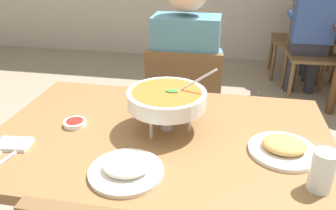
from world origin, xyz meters
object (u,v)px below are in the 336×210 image
Objects in this scene: chair_bg_left at (302,33)px; sauce_dish at (75,123)px; chair_bg_middle at (311,46)px; drink_glass at (322,173)px; rice_plate at (126,168)px; patron_bg_middle at (313,22)px; diner_main at (186,71)px; curry_bowl at (167,99)px; chair_diner_main at (185,109)px; patron_bg_left at (308,12)px; appetizer_plate at (284,148)px; dining_table_main at (161,158)px.

sauce_dish is at bearing -116.47° from chair_bg_left.
drink_glass is at bearing -101.36° from chair_bg_middle.
chair_bg_left reaches higher than rice_plate.
patron_bg_middle is (1.34, 2.24, -0.03)m from sauce_dish.
diner_main reaches higher than curry_bowl.
drink_glass is 3.05m from chair_bg_left.
chair_diner_main is 0.83m from sauce_dish.
chair_diner_main is 1.00m from rice_plate.
rice_plate is at bearing -110.16° from patron_bg_left.
appetizer_plate is at bearing -59.32° from chair_diner_main.
curry_bowl is at bearing 168.31° from appetizer_plate.
curry_bowl reaches higher than rice_plate.
chair_bg_middle is at bearing -90.06° from chair_bg_left.
patron_bg_left is (1.39, 2.75, -0.03)m from sauce_dish.
dining_table_main is at bearing -90.00° from chair_diner_main.
patron_bg_middle is (-0.05, -0.51, 0.00)m from patron_bg_left.
appetizer_plate is 2.35m from patron_bg_middle.
chair_bg_left is (1.38, 2.77, -0.26)m from sauce_dish.
chair_diner_main reaches higher than sauce_dish.
chair_bg_left and chair_bg_middle have the same top height.
chair_diner_main is at bearing 63.56° from sauce_dish.
diner_main is 1.10m from drink_glass.
patron_bg_left is at bearing 62.57° from diner_main.
sauce_dish is 0.90m from drink_glass.
chair_bg_middle is at bearing 75.93° from appetizer_plate.
curry_bowl reaches higher than chair_bg_left.
chair_bg_middle is (-0.00, -0.49, 0.00)m from chair_bg_left.
rice_plate is 2.71m from patron_bg_middle.
diner_main is 1.46× the size of chair_bg_middle.
diner_main reaches higher than chair_bg_middle.
rice_plate is 3.23m from chair_bg_left.
drink_glass is (0.52, -0.96, 0.07)m from diner_main.
curry_bowl is 2.48m from chair_bg_middle.
appetizer_plate is at bearing -102.09° from patron_bg_left.
appetizer_plate is at bearing -104.07° from chair_bg_middle.
appetizer_plate is at bearing 114.47° from drink_glass.
patron_bg_middle reaches higher than curry_bowl.
patron_bg_middle reaches higher than dining_table_main.
patron_bg_left is (0.01, 0.46, 0.24)m from chair_bg_middle.
appetizer_plate is at bearing 22.78° from rice_plate.
curry_bowl is (0.01, -0.69, 0.14)m from diner_main.
chair_diner_main is (-0.00, 0.70, -0.14)m from dining_table_main.
patron_bg_left is (1.03, 2.70, -0.14)m from curry_bowl.
drink_glass reaches higher than rice_plate.
patron_bg_left is (1.04, 2.04, 0.24)m from chair_diner_main.
appetizer_plate reaches higher than dining_table_main.
diner_main is 1.87m from chair_bg_middle.
drink_glass is (0.52, -0.22, 0.17)m from dining_table_main.
chair_bg_left is at bearing 78.28° from appetizer_plate.
curry_bowl is 0.37× the size of chair_bg_left.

